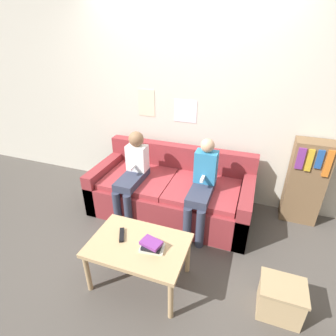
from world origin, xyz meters
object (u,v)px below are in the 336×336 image
object	(u,v)px
person_right	(202,185)
storage_box	(280,299)
tv_remote	(122,235)
coffee_table	(139,248)
person_left	(133,172)
bookshelf	(305,182)
couch	(172,192)

from	to	relation	value
person_right	storage_box	world-z (taller)	person_right
tv_remote	storage_box	xyz separation A→B (m)	(1.37, 0.05, -0.30)
coffee_table	person_right	xyz separation A→B (m)	(0.34, 0.91, 0.19)
person_left	tv_remote	size ratio (longest dim) A/B	6.09
coffee_table	person_left	world-z (taller)	person_left
person_right	tv_remote	size ratio (longest dim) A/B	6.23
bookshelf	tv_remote	bearing A→B (deg)	-137.99
person_left	person_right	world-z (taller)	person_right
person_right	storage_box	bearing A→B (deg)	-43.62
person_left	bookshelf	size ratio (longest dim) A/B	1.02
bookshelf	person_left	bearing A→B (deg)	-163.39
person_right	bookshelf	size ratio (longest dim) A/B	1.04
couch	person_left	xyz separation A→B (m)	(-0.42, -0.21, 0.32)
tv_remote	bookshelf	size ratio (longest dim) A/B	0.17
coffee_table	storage_box	size ratio (longest dim) A/B	2.42
couch	tv_remote	world-z (taller)	couch
bookshelf	storage_box	world-z (taller)	bookshelf
person_left	tv_remote	xyz separation A→B (m)	(0.32, -0.87, -0.13)
person_left	storage_box	distance (m)	1.93
tv_remote	person_left	bearing A→B (deg)	83.30
couch	person_right	bearing A→B (deg)	-26.36
tv_remote	storage_box	world-z (taller)	tv_remote
couch	tv_remote	xyz separation A→B (m)	(-0.10, -1.08, 0.19)
bookshelf	coffee_table	bearing A→B (deg)	-133.84
couch	coffee_table	size ratio (longest dim) A/B	2.29
couch	person_left	world-z (taller)	person_left
coffee_table	storage_box	distance (m)	1.22
tv_remote	bookshelf	xyz separation A→B (m)	(1.60, 1.44, 0.06)
storage_box	bookshelf	bearing A→B (deg)	80.70
coffee_table	bookshelf	bearing A→B (deg)	46.16
person_right	bookshelf	world-z (taller)	person_right
person_left	storage_box	world-z (taller)	person_left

